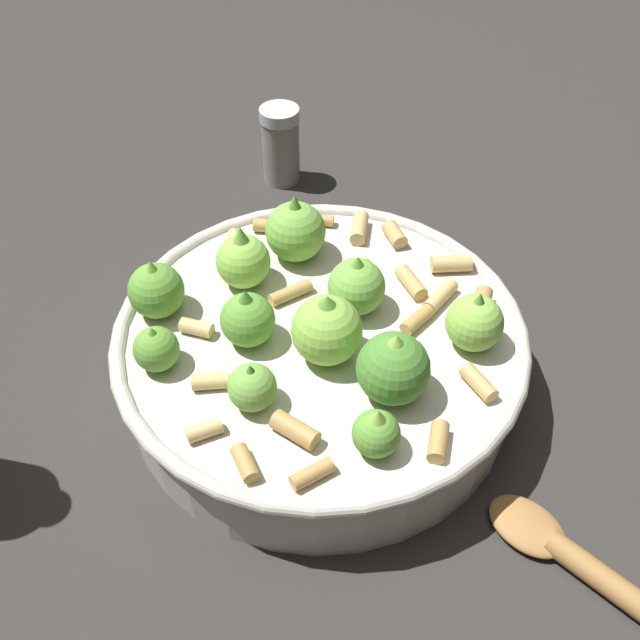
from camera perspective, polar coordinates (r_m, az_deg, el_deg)
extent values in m
plane|color=#2D2B28|center=(0.53, 0.00, -5.04)|extent=(2.40, 2.40, 0.00)
cylinder|color=beige|center=(0.51, 0.00, -3.02)|extent=(0.28, 0.28, 0.06)
torus|color=beige|center=(0.49, 0.00, -0.82)|extent=(0.29, 0.29, 0.01)
sphere|color=#609E38|center=(0.47, -13.27, -2.33)|extent=(0.03, 0.03, 0.03)
cone|color=#609E38|center=(0.46, -13.56, -1.11)|extent=(0.01, 0.01, 0.01)
sphere|color=#609E38|center=(0.42, 4.62, -9.26)|extent=(0.03, 0.03, 0.03)
cone|color=#8CC64C|center=(0.40, 4.75, -8.00)|extent=(0.02, 0.02, 0.01)
sphere|color=#75B247|center=(0.54, -2.02, 7.26)|extent=(0.05, 0.05, 0.05)
cone|color=#609E38|center=(0.52, -2.09, 9.34)|extent=(0.02, 0.02, 0.02)
sphere|color=#609E38|center=(0.47, -5.94, 0.01)|extent=(0.04, 0.04, 0.04)
cone|color=#4C8933|center=(0.46, -6.12, 1.70)|extent=(0.02, 0.02, 0.02)
sphere|color=#75B247|center=(0.44, -5.58, -5.51)|extent=(0.03, 0.03, 0.03)
cone|color=#4C8933|center=(0.43, -5.72, -4.22)|extent=(0.01, 0.01, 0.01)
sphere|color=#75B247|center=(0.49, 3.00, 2.74)|extent=(0.04, 0.04, 0.04)
cone|color=#609E38|center=(0.48, 3.09, 4.50)|extent=(0.02, 0.02, 0.02)
sphere|color=#8CC64C|center=(0.52, -6.32, 4.80)|extent=(0.04, 0.04, 0.04)
cone|color=#75B247|center=(0.50, -6.51, 6.72)|extent=(0.02, 0.02, 0.02)
sphere|color=#609E38|center=(0.50, -13.27, 2.36)|extent=(0.04, 0.04, 0.04)
cone|color=#8CC64C|center=(0.49, -13.65, 4.05)|extent=(0.02, 0.02, 0.02)
sphere|color=#8CC64C|center=(0.48, 12.54, -0.22)|extent=(0.04, 0.04, 0.04)
cone|color=#609E38|center=(0.47, 12.91, 1.47)|extent=(0.01, 0.01, 0.02)
sphere|color=#4C8933|center=(0.44, 6.01, -3.98)|extent=(0.05, 0.05, 0.05)
cone|color=#8CC64C|center=(0.42, 6.24, -2.02)|extent=(0.02, 0.02, 0.02)
sphere|color=#8CC64C|center=(0.46, 0.56, -0.84)|extent=(0.05, 0.05, 0.05)
cone|color=#609E38|center=(0.44, 0.58, 1.18)|extent=(0.03, 0.03, 0.02)
cylinder|color=tan|center=(0.42, -6.16, -11.59)|extent=(0.02, 0.01, 0.01)
cylinder|color=tan|center=(0.57, 3.24, 7.53)|extent=(0.03, 0.03, 0.01)
cylinder|color=tan|center=(0.46, 12.88, -5.04)|extent=(0.03, 0.01, 0.01)
cylinder|color=tan|center=(0.44, -9.45, -8.93)|extent=(0.01, 0.02, 0.01)
cylinder|color=tan|center=(0.43, -2.05, -8.99)|extent=(0.03, 0.02, 0.01)
cylinder|color=tan|center=(0.51, 13.07, 1.24)|extent=(0.03, 0.03, 0.01)
cylinder|color=tan|center=(0.53, 2.79, 4.16)|extent=(0.01, 0.03, 0.01)
cylinder|color=tan|center=(0.41, -0.66, -12.49)|extent=(0.01, 0.03, 0.01)
cylinder|color=tan|center=(0.58, -0.17, 8.21)|extent=(0.02, 0.03, 0.01)
cylinder|color=tan|center=(0.54, 10.76, 4.50)|extent=(0.03, 0.03, 0.01)
cylinder|color=tan|center=(0.51, -2.19, 2.35)|extent=(0.01, 0.03, 0.01)
cylinder|color=tan|center=(0.56, 6.15, 6.97)|extent=(0.03, 0.02, 0.01)
cylinder|color=tan|center=(0.50, 7.96, 0.01)|extent=(0.02, 0.03, 0.01)
cylinder|color=tan|center=(0.53, 7.19, 3.34)|extent=(0.03, 0.02, 0.01)
cylinder|color=tan|center=(0.43, 9.67, -9.79)|extent=(0.03, 0.03, 0.01)
cylinder|color=tan|center=(0.57, -4.29, 7.71)|extent=(0.02, 0.02, 0.01)
cylinder|color=tan|center=(0.46, -8.94, -4.99)|extent=(0.02, 0.03, 0.01)
cylinder|color=tan|center=(0.49, -10.08, -0.63)|extent=(0.02, 0.02, 0.01)
cylinder|color=tan|center=(0.52, 9.84, 1.93)|extent=(0.02, 0.03, 0.01)
cylinder|color=tan|center=(0.56, -6.81, 6.33)|extent=(0.03, 0.02, 0.01)
cylinder|color=gray|center=(0.72, -3.22, 13.69)|extent=(0.04, 0.04, 0.07)
cylinder|color=silver|center=(0.70, -3.35, 16.46)|extent=(0.04, 0.04, 0.01)
ellipsoid|color=#9E703D|center=(0.48, 16.61, -15.87)|extent=(0.06, 0.05, 0.01)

